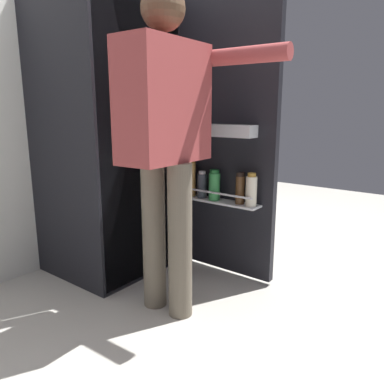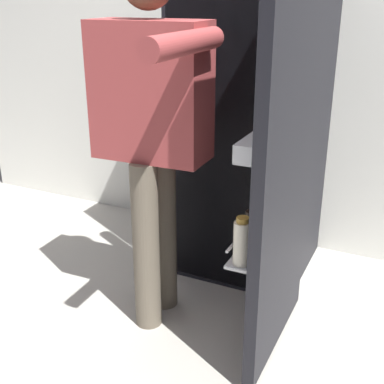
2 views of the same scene
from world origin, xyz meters
name	(u,v)px [view 1 (image 1 of 2)]	position (x,y,z in m)	size (l,w,h in m)	color
ground_plane	(178,289)	(0.00, 0.00, 0.00)	(6.86, 6.86, 0.00)	#B7B2A8
kitchen_wall	(67,77)	(0.00, 0.95, 1.24)	(4.40, 0.10, 2.49)	silver
refrigerator	(115,139)	(0.03, 0.52, 0.85)	(0.73, 1.31, 1.70)	black
person	(166,128)	(-0.19, -0.10, 0.94)	(0.56, 0.77, 1.57)	#665B4C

